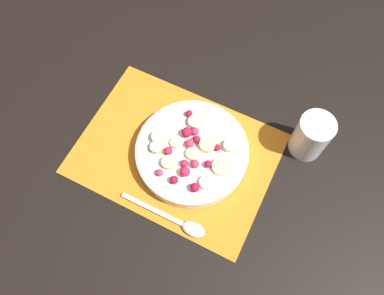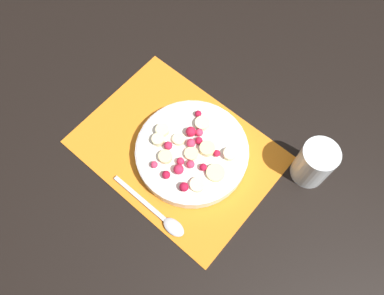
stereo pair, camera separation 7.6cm
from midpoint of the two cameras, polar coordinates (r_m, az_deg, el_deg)
name	(u,v)px [view 1 (the left image)]	position (r m, az deg, el deg)	size (l,w,h in m)	color
ground_plane	(176,153)	(0.81, -5.15, -1.22)	(3.00, 3.00, 0.00)	black
placemat	(176,153)	(0.80, -5.16, -1.14)	(0.41, 0.30, 0.01)	orange
fruit_bowl	(192,151)	(0.78, -2.80, -0.90)	(0.24, 0.24, 0.05)	white
spoon	(180,223)	(0.75, -4.76, -11.71)	(0.19, 0.03, 0.01)	#B2B2B7
drinking_glass	(311,136)	(0.79, 15.14, 1.39)	(0.07, 0.07, 0.10)	white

